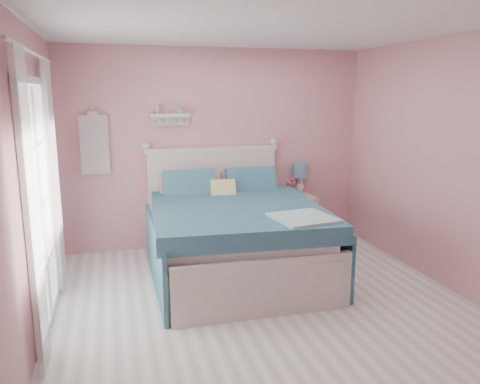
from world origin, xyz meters
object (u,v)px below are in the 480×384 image
table_lamp (300,173)px  vase (291,191)px  teacup (299,196)px  bed (233,237)px  nightstand (297,218)px

table_lamp → vase: size_ratio=2.70×
table_lamp → teacup: (-0.13, -0.27, -0.26)m
bed → teacup: bed is taller
teacup → vase: bearing=101.5°
nightstand → teacup: 0.40m
table_lamp → teacup: size_ratio=4.04×
nightstand → vase: size_ratio=3.95×
bed → teacup: (1.09, 0.74, 0.25)m
table_lamp → vase: 0.30m
table_lamp → teacup: 0.40m
nightstand → teacup: size_ratio=5.90×
bed → vase: (1.06, 0.92, 0.29)m
nightstand → table_lamp: table_lamp is taller
table_lamp → vase: table_lamp is taller
nightstand → table_lamp: bearing=56.0°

